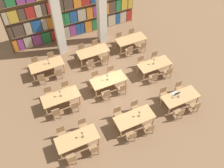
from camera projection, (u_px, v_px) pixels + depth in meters
name	position (u px, v px, depth m)	size (l,w,h in m)	color
ground_plane	(110.00, 88.00, 15.01)	(40.00, 40.00, 0.00)	brown
bookshelf_bank	(73.00, 2.00, 16.60)	(9.26, 0.35, 5.50)	brown
pillar_left	(56.00, 13.00, 15.08)	(0.54, 0.54, 6.00)	beige
pillar_center	(101.00, 2.00, 15.93)	(0.54, 0.54, 6.00)	beige
reading_table_0	(77.00, 139.00, 11.96)	(2.07, 0.91, 0.76)	tan
chair_0	(71.00, 159.00, 11.50)	(0.42, 0.40, 0.89)	olive
chair_1	(62.00, 133.00, 12.39)	(0.42, 0.40, 0.89)	olive
chair_2	(94.00, 149.00, 11.82)	(0.42, 0.40, 0.89)	olive
chair_3	(83.00, 125.00, 12.71)	(0.42, 0.40, 0.89)	olive
desk_lamp_0	(82.00, 134.00, 11.74)	(0.14, 0.14, 0.43)	brown
reading_table_1	(134.00, 118.00, 12.77)	(2.07, 0.91, 0.76)	tan
chair_4	(131.00, 136.00, 12.30)	(0.42, 0.40, 0.89)	olive
chair_5	(118.00, 113.00, 13.20)	(0.42, 0.40, 0.89)	olive
chair_6	(149.00, 128.00, 12.60)	(0.42, 0.40, 0.89)	olive
chair_7	(135.00, 107.00, 13.50)	(0.42, 0.40, 0.89)	olive
desk_lamp_1	(139.00, 113.00, 12.56)	(0.14, 0.14, 0.40)	brown
reading_table_2	(180.00, 97.00, 13.68)	(2.07, 0.91, 0.76)	tan
chair_8	(179.00, 113.00, 13.22)	(0.42, 0.40, 0.89)	olive
chair_9	(164.00, 93.00, 14.12)	(0.42, 0.40, 0.89)	olive
chair_10	(195.00, 106.00, 13.52)	(0.42, 0.40, 0.89)	olive
chair_11	(179.00, 88.00, 14.42)	(0.42, 0.40, 0.89)	olive
desk_lamp_2	(179.00, 93.00, 13.37)	(0.14, 0.14, 0.46)	brown
laptop	(176.00, 94.00, 13.71)	(0.32, 0.22, 0.21)	silver
reading_table_3	(61.00, 97.00, 13.68)	(2.07, 0.91, 0.76)	tan
chair_12	(56.00, 113.00, 13.23)	(0.42, 0.40, 0.89)	olive
chair_13	(49.00, 93.00, 14.13)	(0.42, 0.40, 0.89)	olive
chair_14	(74.00, 106.00, 13.53)	(0.42, 0.40, 0.89)	olive
chair_15	(66.00, 87.00, 14.42)	(0.42, 0.40, 0.89)	olive
desk_lamp_3	(60.00, 93.00, 13.42)	(0.14, 0.14, 0.44)	brown
reading_table_4	(108.00, 80.00, 14.53)	(2.07, 0.91, 0.76)	tan
chair_16	(106.00, 94.00, 14.08)	(0.42, 0.40, 0.89)	olive
chair_17	(96.00, 77.00, 14.98)	(0.42, 0.40, 0.89)	olive
chair_18	(122.00, 88.00, 14.37)	(0.42, 0.40, 0.89)	olive
chair_19	(111.00, 72.00, 15.27)	(0.42, 0.40, 0.89)	olive
desk_lamp_4	(107.00, 76.00, 14.25)	(0.14, 0.14, 0.42)	brown
reading_table_5	(155.00, 65.00, 15.41)	(2.07, 0.91, 0.76)	tan
chair_20	(154.00, 77.00, 14.97)	(0.42, 0.40, 0.89)	olive
chair_21	(141.00, 62.00, 15.86)	(0.42, 0.40, 0.89)	olive
chair_22	(168.00, 72.00, 15.26)	(0.42, 0.40, 0.89)	olive
chair_23	(155.00, 57.00, 16.15)	(0.42, 0.40, 0.89)	olive
desk_lamp_5	(154.00, 60.00, 15.14)	(0.14, 0.14, 0.42)	brown
reading_table_6	(47.00, 65.00, 15.37)	(2.07, 0.91, 0.76)	tan
chair_24	(41.00, 78.00, 14.91)	(0.42, 0.40, 0.89)	olive
chair_25	(36.00, 63.00, 15.81)	(0.42, 0.40, 0.89)	olive
chair_26	(58.00, 73.00, 15.21)	(0.42, 0.40, 0.89)	olive
chair_27	(52.00, 58.00, 16.11)	(0.42, 0.40, 0.89)	olive
desk_lamp_6	(48.00, 60.00, 15.17)	(0.14, 0.14, 0.40)	brown
reading_table_7	(93.00, 52.00, 16.22)	(2.07, 0.91, 0.76)	tan
chair_28	(90.00, 63.00, 15.77)	(0.42, 0.40, 0.89)	olive
chair_29	(82.00, 50.00, 16.67)	(0.42, 0.40, 0.89)	olive
chair_30	(105.00, 59.00, 16.05)	(0.42, 0.40, 0.89)	olive
chair_31	(96.00, 46.00, 16.95)	(0.42, 0.40, 0.89)	olive
reading_table_8	(131.00, 40.00, 17.06)	(2.07, 0.91, 0.76)	tan
chair_32	(129.00, 50.00, 16.61)	(0.42, 0.40, 0.89)	olive
chair_33	(119.00, 38.00, 17.51)	(0.42, 0.40, 0.89)	olive
chair_34	(142.00, 46.00, 16.90)	(0.42, 0.40, 0.89)	olive
chair_35	(132.00, 34.00, 17.80)	(0.42, 0.40, 0.89)	olive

